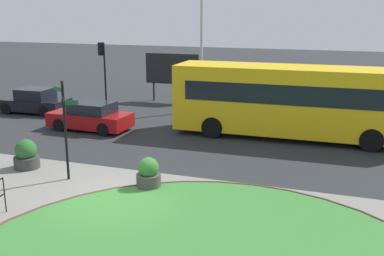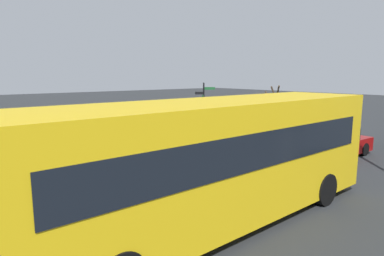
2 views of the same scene
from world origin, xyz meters
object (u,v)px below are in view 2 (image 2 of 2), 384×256
at_px(signpost_directional, 204,108).
at_px(street_tree_bare, 271,110).
at_px(car_far_lane, 335,143).
at_px(bollard_foreground, 179,128).
at_px(bus_yellow, 216,160).
at_px(planter_near_signpost, 162,142).
at_px(planter_kerbside, 236,132).

distance_m(signpost_directional, street_tree_bare, 5.44).
distance_m(signpost_directional, car_far_lane, 7.20).
bearing_deg(bollard_foreground, signpost_directional, 78.76).
bearing_deg(bus_yellow, signpost_directional, -130.12).
xyz_separation_m(car_far_lane, street_tree_bare, (-2.44, -5.79, 1.01)).
relative_size(planter_near_signpost, street_tree_bare, 0.33).
relative_size(signpost_directional, planter_near_signpost, 3.23).
height_order(planter_kerbside, street_tree_bare, street_tree_bare).
relative_size(signpost_directional, car_far_lane, 0.85).
bearing_deg(car_far_lane, planter_near_signpost, 135.87).
distance_m(planter_kerbside, street_tree_bare, 3.41).
height_order(bollard_foreground, bus_yellow, bus_yellow).
distance_m(bollard_foreground, bus_yellow, 13.76).
height_order(planter_near_signpost, street_tree_bare, street_tree_bare).
bearing_deg(planter_kerbside, signpost_directional, -13.54).
height_order(bus_yellow, planter_near_signpost, bus_yellow).
distance_m(signpost_directional, bus_yellow, 10.60).
bearing_deg(car_far_lane, street_tree_bare, 69.34).
height_order(car_far_lane, street_tree_bare, street_tree_bare).
bearing_deg(signpost_directional, planter_near_signpost, 2.57).
bearing_deg(bus_yellow, planter_kerbside, -140.05).
xyz_separation_m(bollard_foreground, planter_near_signpost, (3.70, 3.47, 0.09)).
height_order(bollard_foreground, street_tree_bare, street_tree_bare).
bearing_deg(planter_near_signpost, bollard_foreground, -136.86).
bearing_deg(bus_yellow, car_far_lane, -170.37).
relative_size(car_far_lane, street_tree_bare, 1.25).
relative_size(signpost_directional, bus_yellow, 0.32).
relative_size(car_far_lane, planter_kerbside, 3.69).
relative_size(signpost_directional, street_tree_bare, 1.07).
distance_m(car_far_lane, planter_kerbside, 5.94).
height_order(car_far_lane, planter_near_signpost, car_far_lane).
bearing_deg(bollard_foreground, planter_kerbside, 111.54).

